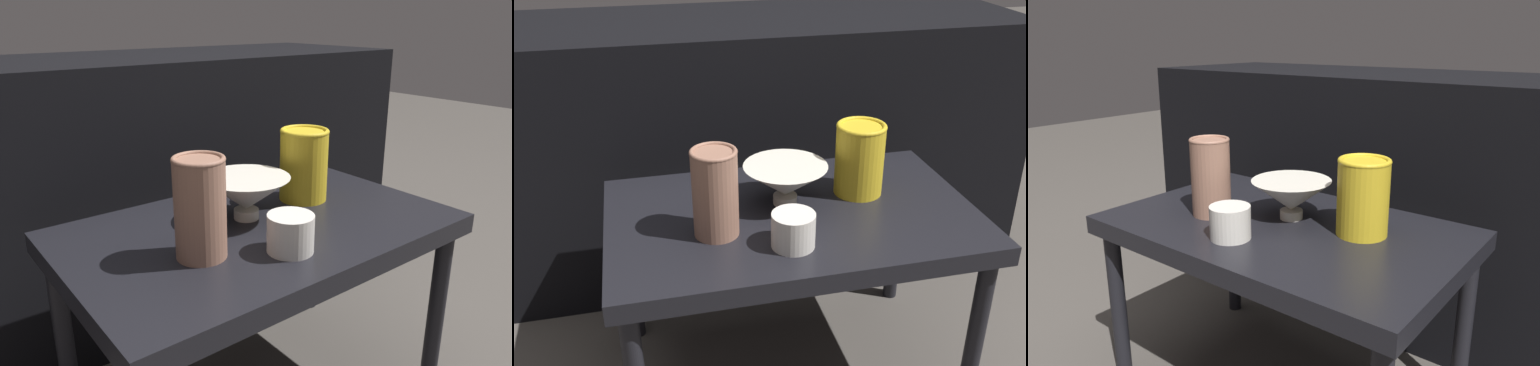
{
  "view_description": "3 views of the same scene",
  "coord_description": "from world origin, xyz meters",
  "views": [
    {
      "loc": [
        -0.55,
        -0.7,
        0.8
      ],
      "look_at": [
        0.03,
        0.05,
        0.48
      ],
      "focal_mm": 35.0,
      "sensor_mm": 36.0,
      "label": 1
    },
    {
      "loc": [
        -0.29,
        -1.03,
        1.01
      ],
      "look_at": [
        -0.04,
        0.01,
        0.48
      ],
      "focal_mm": 42.0,
      "sensor_mm": 36.0,
      "label": 2
    },
    {
      "loc": [
        0.61,
        -0.79,
        0.8
      ],
      "look_at": [
        -0.01,
        0.02,
        0.5
      ],
      "focal_mm": 35.0,
      "sensor_mm": 36.0,
      "label": 3
    }
  ],
  "objects": [
    {
      "name": "bowl",
      "position": [
        -0.01,
        0.04,
        0.47
      ],
      "size": [
        0.17,
        0.17,
        0.09
      ],
      "color": "silver",
      "rests_on": "table"
    },
    {
      "name": "vase_colorful_right",
      "position": [
        0.16,
        0.05,
        0.5
      ],
      "size": [
        0.11,
        0.11,
        0.16
      ],
      "color": "gold",
      "rests_on": "table"
    },
    {
      "name": "table",
      "position": [
        0.0,
        0.0,
        0.37
      ],
      "size": [
        0.75,
        0.47,
        0.41
      ],
      "color": "black",
      "rests_on": "ground_plane"
    },
    {
      "name": "vase_textured_left",
      "position": [
        -0.16,
        -0.05,
        0.5
      ],
      "size": [
        0.09,
        0.09,
        0.17
      ],
      "color": "#996B56",
      "rests_on": "table"
    },
    {
      "name": "cup",
      "position": [
        -0.03,
        -0.13,
        0.45
      ],
      "size": [
        0.08,
        0.08,
        0.07
      ],
      "color": "silver",
      "rests_on": "table"
    },
    {
      "name": "couch_backdrop",
      "position": [
        0.0,
        0.56,
        0.35
      ],
      "size": [
        1.55,
        0.5,
        0.7
      ],
      "color": "black",
      "rests_on": "ground_plane"
    }
  ]
}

